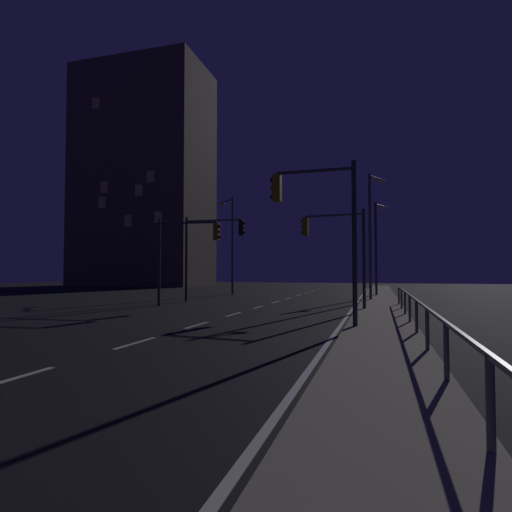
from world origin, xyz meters
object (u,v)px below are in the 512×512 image
traffic_light_far_center (211,242)px  traffic_light_overhead_east (335,239)px  building_distant (144,178)px  traffic_light_near_left (318,212)px  street_lamp_corner (377,239)px  traffic_light_far_left (186,244)px  street_lamp_mid_block (230,237)px  street_lamp_far_end (372,225)px

traffic_light_far_center → traffic_light_overhead_east: bearing=-22.9°
building_distant → traffic_light_near_left: bearing=-51.9°
building_distant → traffic_light_overhead_east: bearing=-46.3°
traffic_light_overhead_east → street_lamp_corner: street_lamp_corner is taller
traffic_light_far_left → street_lamp_corner: street_lamp_corner is taller
traffic_light_overhead_east → traffic_light_far_left: traffic_light_overhead_east is taller
street_lamp_corner → street_lamp_mid_block: (-12.17, -0.30, 0.48)m
traffic_light_far_center → street_lamp_mid_block: 9.33m
traffic_light_far_center → building_distant: size_ratio=0.18×
traffic_light_far_left → street_lamp_corner: (10.27, 12.88, 1.02)m
traffic_light_far_center → street_lamp_corner: street_lamp_corner is taller
street_lamp_far_end → street_lamp_corner: bearing=86.6°
street_lamp_mid_block → building_distant: bearing=136.5°
street_lamp_corner → street_lamp_far_end: street_lamp_far_end is taller
traffic_light_overhead_east → traffic_light_far_center: (-8.18, 3.45, 0.28)m
traffic_light_far_left → street_lamp_far_end: bearing=36.4°
street_lamp_far_end → building_distant: bearing=142.7°
traffic_light_overhead_east → street_lamp_corner: (2.05, 12.81, 0.91)m
traffic_light_far_center → street_lamp_corner: 13.87m
building_distant → street_lamp_mid_block: bearing=-43.5°
traffic_light_far_left → street_lamp_far_end: (9.94, 7.32, 1.56)m
street_lamp_far_end → building_distant: 41.43m
building_distant → traffic_light_far_left: bearing=-55.2°
street_lamp_mid_block → street_lamp_far_end: bearing=-23.9°
traffic_light_far_left → traffic_light_far_center: bearing=89.3°
street_lamp_corner → building_distant: size_ratio=0.23×
traffic_light_far_center → traffic_light_near_left: bearing=-52.0°
building_distant → street_lamp_far_end: bearing=-37.3°
traffic_light_near_left → street_lamp_corner: (1.91, 19.98, 0.53)m
street_lamp_far_end → street_lamp_mid_block: (-11.85, 5.26, -0.06)m
traffic_light_far_left → traffic_light_overhead_east: bearing=0.5°
traffic_light_far_left → building_distant: 40.31m
traffic_light_far_left → traffic_light_far_center: 3.54m
traffic_light_overhead_east → street_lamp_far_end: 7.59m
street_lamp_corner → street_lamp_mid_block: size_ratio=0.87×
traffic_light_near_left → building_distant: building_distant is taller
traffic_light_overhead_east → traffic_light_far_left: bearing=-179.5°
traffic_light_overhead_east → building_distant: (-30.17, 31.52, 11.94)m
traffic_light_far_center → street_lamp_corner: size_ratio=0.76×
traffic_light_near_left → street_lamp_mid_block: size_ratio=0.66×
street_lamp_corner → street_lamp_mid_block: street_lamp_mid_block is taller
traffic_light_far_center → street_lamp_far_end: size_ratio=0.66×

